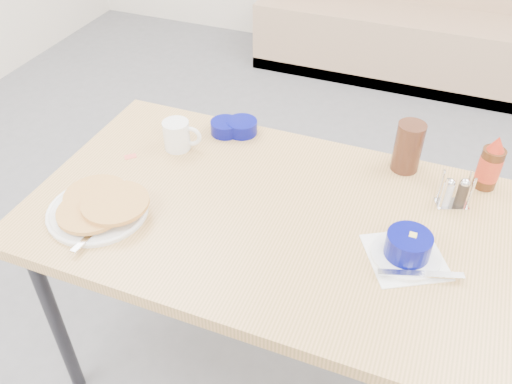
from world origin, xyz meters
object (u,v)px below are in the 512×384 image
(syrup_bottle, at_px, (490,165))
(amber_tumbler, at_px, (408,147))
(creamer_bowl, at_px, (225,127))
(booth_bench, at_px, (404,22))
(coffee_mug, at_px, (178,135))
(pancake_plate, at_px, (99,207))
(grits_setting, at_px, (408,249))
(condiment_caddy, at_px, (454,194))
(butter_bowl, at_px, (242,127))
(dining_table, at_px, (277,229))

(syrup_bottle, bearing_deg, amber_tumbler, 180.00)
(creamer_bowl, bearing_deg, amber_tumbler, 2.10)
(creamer_bowl, bearing_deg, booth_bench, 82.30)
(booth_bench, height_order, coffee_mug, booth_bench)
(pancake_plate, distance_m, grits_setting, 0.84)
(booth_bench, height_order, creamer_bowl, booth_bench)
(creamer_bowl, distance_m, condiment_caddy, 0.76)
(coffee_mug, xyz_separation_m, syrup_bottle, (0.93, 0.16, 0.03))
(amber_tumbler, bearing_deg, butter_bowl, 180.00)
(condiment_caddy, height_order, syrup_bottle, syrup_bottle)
(dining_table, bearing_deg, coffee_mug, 155.55)
(dining_table, relative_size, creamer_bowl, 14.28)
(booth_bench, distance_m, condiment_caddy, 2.40)
(dining_table, bearing_deg, butter_bowl, 126.04)
(condiment_caddy, relative_size, syrup_bottle, 0.62)
(booth_bench, height_order, pancake_plate, booth_bench)
(dining_table, height_order, butter_bowl, butter_bowl)
(pancake_plate, height_order, creamer_bowl, pancake_plate)
(syrup_bottle, bearing_deg, pancake_plate, -152.42)
(dining_table, relative_size, pancake_plate, 4.57)
(grits_setting, distance_m, creamer_bowl, 0.75)
(pancake_plate, distance_m, butter_bowl, 0.56)
(creamer_bowl, distance_m, amber_tumbler, 0.60)
(booth_bench, relative_size, condiment_caddy, 17.62)
(creamer_bowl, xyz_separation_m, condiment_caddy, (0.75, -0.10, 0.02))
(coffee_mug, height_order, condiment_caddy, condiment_caddy)
(condiment_caddy, bearing_deg, pancake_plate, -177.44)
(butter_bowl, distance_m, syrup_bottle, 0.78)
(coffee_mug, relative_size, condiment_caddy, 1.15)
(pancake_plate, distance_m, syrup_bottle, 1.12)
(butter_bowl, height_order, condiment_caddy, condiment_caddy)
(booth_bench, xyz_separation_m, syrup_bottle, (0.53, -2.19, 0.49))
(pancake_plate, xyz_separation_m, butter_bowl, (0.21, 0.52, 0.00))
(grits_setting, distance_m, butter_bowl, 0.72)
(dining_table, distance_m, butter_bowl, 0.43)
(booth_bench, xyz_separation_m, amber_tumbler, (0.29, -2.19, 0.49))
(creamer_bowl, distance_m, syrup_bottle, 0.83)
(dining_table, height_order, grits_setting, grits_setting)
(pancake_plate, relative_size, amber_tumbler, 1.94)
(coffee_mug, bearing_deg, dining_table, -24.45)
(booth_bench, bearing_deg, syrup_bottle, -76.45)
(dining_table, height_order, coffee_mug, coffee_mug)
(grits_setting, distance_m, syrup_bottle, 0.42)
(booth_bench, relative_size, butter_bowl, 18.65)
(dining_table, xyz_separation_m, pancake_plate, (-0.46, -0.18, 0.08))
(dining_table, xyz_separation_m, coffee_mug, (-0.40, 0.18, 0.11))
(booth_bench, xyz_separation_m, dining_table, (0.00, -2.53, 0.35))
(dining_table, distance_m, coffee_mug, 0.46)
(coffee_mug, xyz_separation_m, condiment_caddy, (0.85, 0.03, -0.01))
(creamer_bowl, height_order, butter_bowl, butter_bowl)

